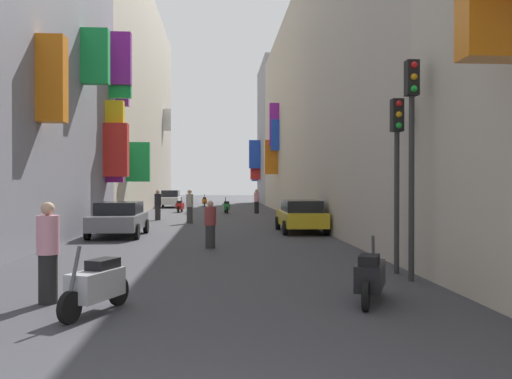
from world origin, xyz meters
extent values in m
plane|color=#38383D|center=(0.00, 30.00, 0.00)|extent=(140.00, 140.00, 0.00)
cube|color=green|center=(-4.46, 19.07, 7.21)|extent=(1.08, 0.52, 2.21)
cube|color=orange|center=(-4.59, 13.79, 5.28)|extent=(0.82, 0.62, 2.64)
cube|color=gray|center=(-8.00, 23.76, 6.21)|extent=(6.00, 3.75, 12.43)
cube|color=red|center=(-4.43, 23.32, 3.71)|extent=(1.13, 0.63, 2.56)
cube|color=purple|center=(-4.58, 23.76, 3.44)|extent=(0.84, 0.43, 2.57)
cube|color=yellow|center=(-4.57, 23.74, 4.76)|extent=(0.86, 0.52, 2.75)
cube|color=green|center=(-4.46, 24.58, 7.17)|extent=(1.08, 0.37, 1.50)
cube|color=purple|center=(-4.44, 24.46, 8.36)|extent=(1.11, 0.48, 2.64)
cube|color=#BCB29E|center=(-8.00, 42.82, 8.96)|extent=(6.00, 34.37, 17.92)
cube|color=green|center=(-4.31, 29.63, 3.41)|extent=(1.38, 0.36, 2.35)
cube|color=white|center=(-4.63, 51.46, 8.51)|extent=(0.75, 0.51, 2.16)
cube|color=purple|center=(-4.66, 26.36, 7.59)|extent=(0.68, 0.46, 2.66)
cube|color=#B2A899|center=(8.00, 29.23, 6.80)|extent=(6.00, 39.92, 13.61)
cube|color=purple|center=(4.64, 37.27, 6.56)|extent=(0.72, 0.45, 3.16)
cube|color=orange|center=(4.51, 38.14, 4.16)|extent=(0.99, 0.38, 2.63)
cube|color=blue|center=(4.69, 37.09, 5.75)|extent=(0.62, 0.49, 2.29)
cube|color=gray|center=(8.00, 54.60, 7.43)|extent=(6.00, 10.80, 14.86)
cube|color=yellow|center=(4.57, 57.57, 5.15)|extent=(0.87, 0.56, 2.60)
cube|color=blue|center=(4.65, 59.32, 3.57)|extent=(0.70, 0.59, 2.25)
cube|color=blue|center=(4.39, 55.42, 5.32)|extent=(1.22, 0.44, 3.05)
cube|color=red|center=(4.48, 55.94, 3.64)|extent=(1.03, 0.59, 2.10)
cube|color=purple|center=(4.61, 57.08, 5.92)|extent=(0.78, 0.38, 1.67)
cube|color=gold|center=(4.03, 20.00, 0.60)|extent=(1.70, 4.23, 0.59)
cube|color=black|center=(4.03, 19.79, 1.14)|extent=(1.49, 2.37, 0.49)
cylinder|color=black|center=(3.18, 21.39, 0.30)|extent=(0.18, 0.60, 0.60)
cylinder|color=black|center=(4.88, 21.39, 0.30)|extent=(0.18, 0.60, 0.60)
cylinder|color=black|center=(3.18, 18.60, 0.30)|extent=(0.18, 0.60, 0.60)
cylinder|color=black|center=(4.88, 18.60, 0.30)|extent=(0.18, 0.60, 0.60)
cube|color=slate|center=(-3.47, 18.60, 0.59)|extent=(1.80, 3.99, 0.58)
cube|color=black|center=(-3.47, 18.80, 1.12)|extent=(1.59, 2.24, 0.48)
cylinder|color=black|center=(-2.56, 17.28, 0.30)|extent=(0.18, 0.60, 0.60)
cylinder|color=black|center=(-4.37, 17.28, 0.30)|extent=(0.18, 0.60, 0.60)
cylinder|color=black|center=(-2.56, 19.91, 0.30)|extent=(0.18, 0.60, 0.60)
cylinder|color=black|center=(-4.37, 19.91, 0.30)|extent=(0.18, 0.60, 0.60)
cube|color=white|center=(-3.84, 46.03, 0.61)|extent=(1.65, 4.47, 0.63)
cube|color=black|center=(-3.84, 46.26, 1.23)|extent=(1.45, 2.50, 0.60)
cylinder|color=black|center=(-3.02, 44.56, 0.30)|extent=(0.18, 0.60, 0.60)
cylinder|color=black|center=(-4.67, 44.56, 0.30)|extent=(0.18, 0.60, 0.60)
cylinder|color=black|center=(-3.02, 47.51, 0.30)|extent=(0.18, 0.60, 0.60)
cylinder|color=black|center=(-4.67, 47.51, 0.30)|extent=(0.18, 0.60, 0.60)
cube|color=red|center=(-2.36, 37.09, 0.46)|extent=(0.57, 1.08, 0.45)
cube|color=black|center=(-2.38, 36.90, 0.77)|extent=(0.39, 0.60, 0.16)
cylinder|color=#4C4C51|center=(-2.29, 37.61, 0.79)|extent=(0.09, 0.28, 0.68)
cylinder|color=black|center=(-2.28, 37.73, 0.24)|extent=(0.16, 0.49, 0.48)
cylinder|color=black|center=(-2.44, 36.45, 0.24)|extent=(0.16, 0.49, 0.48)
cube|color=#ADADB2|center=(-1.46, 5.60, 0.46)|extent=(0.81, 1.13, 0.45)
cube|color=black|center=(-1.39, 5.78, 0.77)|extent=(0.51, 0.64, 0.16)
cylinder|color=#4C4C51|center=(-1.66, 5.12, 0.79)|extent=(0.16, 0.28, 0.68)
cylinder|color=black|center=(-1.71, 5.00, 0.24)|extent=(0.28, 0.48, 0.48)
cylinder|color=black|center=(-1.21, 6.20, 0.24)|extent=(0.28, 0.48, 0.48)
cube|color=orange|center=(-0.85, 48.21, 0.46)|extent=(0.49, 1.23, 0.45)
cube|color=black|center=(-0.84, 47.98, 0.77)|extent=(0.34, 0.57, 0.16)
cylinder|color=#4C4C51|center=(-0.87, 48.81, 0.79)|extent=(0.07, 0.28, 0.68)
cylinder|color=black|center=(-0.88, 48.96, 0.24)|extent=(0.12, 0.48, 0.48)
cylinder|color=black|center=(-0.82, 47.45, 0.24)|extent=(0.12, 0.48, 0.48)
cube|color=black|center=(3.15, 6.15, 0.46)|extent=(0.83, 1.24, 0.45)
cube|color=black|center=(3.07, 5.95, 0.77)|extent=(0.50, 0.64, 0.16)
cylinder|color=#4C4C51|center=(3.36, 6.69, 0.79)|extent=(0.16, 0.28, 0.68)
cylinder|color=black|center=(3.41, 6.82, 0.24)|extent=(0.27, 0.48, 0.48)
cylinder|color=black|center=(2.89, 5.47, 0.24)|extent=(0.27, 0.48, 0.48)
cube|color=#2D4CAD|center=(-3.50, 50.62, 0.46)|extent=(0.46, 1.19, 0.45)
cube|color=black|center=(-3.50, 50.40, 0.77)|extent=(0.33, 0.56, 0.16)
cylinder|color=#4C4C51|center=(-3.49, 51.21, 0.79)|extent=(0.06, 0.27, 0.68)
cylinder|color=black|center=(-3.49, 51.36, 0.24)|extent=(0.11, 0.48, 0.48)
cylinder|color=black|center=(-3.51, 49.88, 0.24)|extent=(0.11, 0.48, 0.48)
cube|color=#287F3D|center=(1.03, 35.67, 0.46)|extent=(0.54, 1.07, 0.45)
cube|color=black|center=(1.05, 35.48, 0.77)|extent=(0.38, 0.59, 0.16)
cylinder|color=#4C4C51|center=(0.98, 36.18, 0.79)|extent=(0.09, 0.28, 0.68)
cylinder|color=black|center=(0.96, 36.31, 0.24)|extent=(0.15, 0.49, 0.48)
cylinder|color=black|center=(1.10, 35.03, 0.24)|extent=(0.15, 0.49, 0.48)
cylinder|color=black|center=(-2.46, 6.41, 0.43)|extent=(0.45, 0.45, 0.85)
cylinder|color=pink|center=(-2.46, 6.41, 1.19)|extent=(0.54, 0.54, 0.68)
sphere|color=tan|center=(-2.46, 6.41, 1.64)|extent=(0.23, 0.23, 0.23)
cylinder|color=#2A2A2A|center=(-3.01, 28.32, 0.42)|extent=(0.45, 0.45, 0.85)
cylinder|color=black|center=(-3.01, 28.32, 1.19)|extent=(0.53, 0.53, 0.67)
sphere|color=tan|center=(-3.01, 28.32, 1.64)|extent=(0.23, 0.23, 0.23)
cylinder|color=black|center=(3.17, 35.11, 0.42)|extent=(0.45, 0.45, 0.84)
cylinder|color=pink|center=(3.17, 35.11, 1.17)|extent=(0.54, 0.54, 0.66)
sphere|color=tan|center=(3.17, 35.11, 1.61)|extent=(0.23, 0.23, 0.23)
cylinder|color=#2E2E2E|center=(0.22, 14.39, 0.37)|extent=(0.41, 0.41, 0.74)
cylinder|color=maroon|center=(0.22, 14.39, 1.04)|extent=(0.49, 0.49, 0.59)
sphere|color=tan|center=(0.22, 14.39, 1.43)|extent=(0.20, 0.20, 0.20)
cylinder|color=#3E3E3E|center=(-1.04, 25.66, 0.43)|extent=(0.43, 0.43, 0.87)
cylinder|color=#B2AD9E|center=(-1.04, 25.66, 1.21)|extent=(0.51, 0.51, 0.69)
sphere|color=tan|center=(-1.04, 25.66, 1.67)|extent=(0.23, 0.23, 0.23)
cylinder|color=#2D2D2D|center=(4.60, 9.08, 1.64)|extent=(0.12, 0.12, 3.29)
cube|color=black|center=(4.60, 9.08, 3.66)|extent=(0.26, 0.26, 0.75)
sphere|color=red|center=(4.60, 8.94, 3.91)|extent=(0.14, 0.14, 0.14)
sphere|color=orange|center=(4.60, 8.94, 3.66)|extent=(0.14, 0.14, 0.14)
sphere|color=green|center=(4.60, 8.94, 3.41)|extent=(0.14, 0.14, 0.14)
cylinder|color=#2D2D2D|center=(4.59, 8.10, 1.97)|extent=(0.12, 0.12, 3.95)
cube|color=black|center=(4.59, 8.10, 4.32)|extent=(0.26, 0.26, 0.75)
sphere|color=red|center=(4.59, 7.96, 4.57)|extent=(0.14, 0.14, 0.14)
sphere|color=orange|center=(4.59, 7.96, 4.32)|extent=(0.14, 0.14, 0.14)
sphere|color=green|center=(4.59, 7.96, 4.07)|extent=(0.14, 0.14, 0.14)
camera|label=1|loc=(0.50, -3.18, 2.07)|focal=38.05mm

